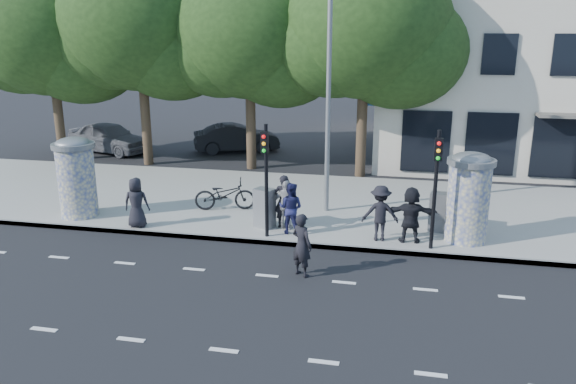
% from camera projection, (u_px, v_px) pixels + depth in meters
% --- Properties ---
extents(ground, '(120.00, 120.00, 0.00)m').
position_uv_depth(ground, '(253.00, 300.00, 13.21)').
color(ground, black).
rests_on(ground, ground).
extents(sidewalk, '(40.00, 8.00, 0.15)m').
position_uv_depth(sidewalk, '(307.00, 204.00, 20.24)').
color(sidewalk, gray).
rests_on(sidewalk, ground).
extents(curb, '(40.00, 0.10, 0.16)m').
position_uv_depth(curb, '(284.00, 243.00, 16.53)').
color(curb, slate).
rests_on(curb, ground).
extents(lane_dash_near, '(32.00, 0.12, 0.01)m').
position_uv_depth(lane_dash_near, '(224.00, 350.00, 11.14)').
color(lane_dash_near, silver).
rests_on(lane_dash_near, ground).
extents(lane_dash_far, '(32.00, 0.12, 0.01)m').
position_uv_depth(lane_dash_far, '(267.00, 276.00, 14.53)').
color(lane_dash_far, silver).
rests_on(lane_dash_far, ground).
extents(ad_column_left, '(1.36, 1.36, 2.65)m').
position_uv_depth(ad_column_left, '(76.00, 175.00, 18.42)').
color(ad_column_left, beige).
rests_on(ad_column_left, sidewalk).
extents(ad_column_right, '(1.36, 1.36, 2.65)m').
position_uv_depth(ad_column_right, '(468.00, 195.00, 16.19)').
color(ad_column_right, beige).
rests_on(ad_column_right, sidewalk).
extents(traffic_pole_near, '(0.22, 0.31, 3.40)m').
position_uv_depth(traffic_pole_near, '(266.00, 170.00, 16.27)').
color(traffic_pole_near, black).
rests_on(traffic_pole_near, sidewalk).
extents(traffic_pole_far, '(0.22, 0.31, 3.40)m').
position_uv_depth(traffic_pole_far, '(436.00, 178.00, 15.34)').
color(traffic_pole_far, black).
rests_on(traffic_pole_far, sidewalk).
extents(street_lamp, '(0.25, 0.93, 8.00)m').
position_uv_depth(street_lamp, '(329.00, 73.00, 17.96)').
color(street_lamp, slate).
rests_on(street_lamp, sidewalk).
extents(tree_far_left, '(7.20, 7.20, 9.26)m').
position_uv_depth(tree_far_left, '(49.00, 29.00, 25.78)').
color(tree_far_left, '#38281C').
rests_on(tree_far_left, ground).
extents(tree_mid_left, '(7.20, 7.20, 9.57)m').
position_uv_depth(tree_mid_left, '(139.00, 21.00, 24.82)').
color(tree_mid_left, '#38281C').
rests_on(tree_mid_left, ground).
extents(tree_near_left, '(6.80, 6.80, 8.97)m').
position_uv_depth(tree_near_left, '(249.00, 31.00, 24.15)').
color(tree_near_left, '#38281C').
rests_on(tree_near_left, ground).
extents(tree_center, '(7.00, 7.00, 9.30)m').
position_uv_depth(tree_center, '(365.00, 25.00, 22.73)').
color(tree_center, '#38281C').
rests_on(tree_center, ground).
extents(ped_a, '(0.85, 0.64, 1.59)m').
position_uv_depth(ped_a, '(136.00, 203.00, 17.50)').
color(ped_a, black).
rests_on(ped_a, sidewalk).
extents(ped_b, '(0.66, 0.48, 1.69)m').
position_uv_depth(ped_b, '(284.00, 201.00, 17.45)').
color(ped_b, black).
rests_on(ped_b, sidewalk).
extents(ped_c, '(0.87, 0.73, 1.59)m').
position_uv_depth(ped_c, '(291.00, 208.00, 16.96)').
color(ped_c, '#1F204D').
rests_on(ped_c, sidewalk).
extents(ped_d, '(1.13, 0.71, 1.66)m').
position_uv_depth(ped_d, '(380.00, 213.00, 16.39)').
color(ped_d, black).
rests_on(ped_d, sidewalk).
extents(ped_e, '(1.02, 0.73, 1.57)m').
position_uv_depth(ped_e, '(287.00, 205.00, 17.32)').
color(ped_e, '#A5A5A8').
rests_on(ped_e, sidewalk).
extents(ped_f, '(1.58, 0.67, 1.67)m').
position_uv_depth(ped_f, '(411.00, 215.00, 16.23)').
color(ped_f, black).
rests_on(ped_f, sidewalk).
extents(man_road, '(0.73, 0.67, 1.68)m').
position_uv_depth(man_road, '(302.00, 245.00, 14.33)').
color(man_road, black).
rests_on(man_road, ground).
extents(bicycle, '(1.23, 2.18, 1.08)m').
position_uv_depth(bicycle, '(225.00, 195.00, 19.25)').
color(bicycle, black).
rests_on(bicycle, sidewalk).
extents(cabinet_left, '(0.72, 0.63, 1.24)m').
position_uv_depth(cabinet_left, '(265.00, 208.00, 17.54)').
color(cabinet_left, gray).
rests_on(cabinet_left, sidewalk).
extents(cabinet_right, '(0.65, 0.52, 1.22)m').
position_uv_depth(cabinet_right, '(439.00, 212.00, 17.18)').
color(cabinet_right, slate).
rests_on(cabinet_right, sidewalk).
extents(car_left, '(3.15, 4.97, 1.58)m').
position_uv_depth(car_left, '(109.00, 137.00, 28.99)').
color(car_left, '#53545B').
rests_on(car_left, ground).
extents(car_mid, '(3.18, 4.61, 1.44)m').
position_uv_depth(car_mid, '(236.00, 138.00, 29.21)').
color(car_mid, black).
rests_on(car_mid, ground).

